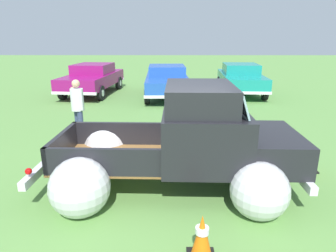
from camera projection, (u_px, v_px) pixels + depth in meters
ground_plane at (168, 186)px, 5.61m from camera, size 80.00×80.00×0.00m
vintage_pickup_truck at (189, 148)px, 5.38m from camera, size 4.67×2.85×1.96m
show_car_0 at (93, 78)px, 14.29m from camera, size 2.40×4.75×1.43m
show_car_1 at (167, 80)px, 13.51m from camera, size 2.05×4.45×1.43m
show_car_2 at (241, 78)px, 14.30m from camera, size 2.14×4.47×1.43m
spectator_0 at (78, 105)px, 8.00m from camera, size 0.48×0.48×1.61m
lane_cone_0 at (202, 238)px, 3.68m from camera, size 0.36×0.36×0.63m
lane_cone_1 at (309, 156)px, 6.16m from camera, size 0.36×0.36×0.63m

